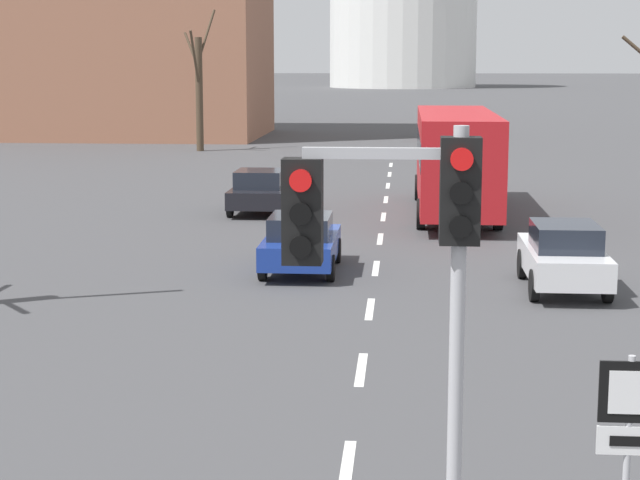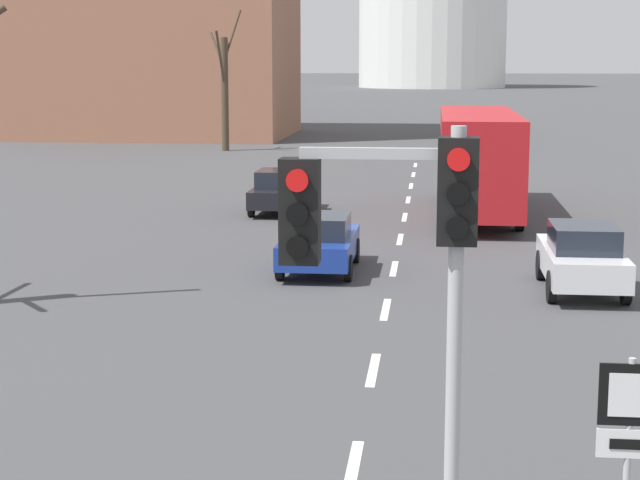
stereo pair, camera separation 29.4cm
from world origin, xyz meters
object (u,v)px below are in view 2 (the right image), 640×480
Objects in this scene: traffic_signal_centre_tall at (400,253)px; sedan_near_left at (482,124)px; route_sign_post at (629,440)px; sedan_distant_centre at (319,242)px; sedan_far_left at (473,129)px; city_bus at (478,155)px; sedan_near_right at (282,191)px; sedan_far_right at (469,142)px; sedan_mid_centre at (582,257)px.

sedan_near_left is (3.50, 65.66, -2.73)m from traffic_signal_centre_tall.
traffic_signal_centre_tall is 1.09× the size of sedan_near_left.
sedan_distant_centre is at bearing 106.17° from route_sign_post.
sedan_far_left is 0.38× the size of city_bus.
sedan_far_left is (-0.82, -4.91, -0.04)m from sedan_near_left.
sedan_near_left reaches higher than sedan_near_right.
sedan_near_left is 0.40× the size of city_bus.
sedan_near_right is 0.93× the size of sedan_far_left.
route_sign_post reaches higher than sedan_far_left.
sedan_near_right is 0.36× the size of city_bus.
sedan_distant_centre is (-5.24, -44.12, -0.01)m from sedan_far_left.
sedan_near_right is 6.81m from city_bus.
traffic_signal_centre_tall is 1.22× the size of sedan_near_right.
sedan_far_right is 32.55m from sedan_distant_centre.
sedan_mid_centre reaches higher than sedan_near_left.
sedan_distant_centre is at bearing -112.60° from city_bus.
route_sign_post is at bearing -89.89° from sedan_far_right.
sedan_mid_centre is 0.98× the size of sedan_far_left.
sedan_near_left is at bearing 85.11° from sedan_far_right.
traffic_signal_centre_tall is 0.43× the size of city_bus.
sedan_far_left is at bearing 87.02° from sedan_far_right.
sedan_far_right is at bearing 72.32° from sedan_near_right.
sedan_far_left is 11.91m from sedan_far_right.
sedan_far_right is (-0.62, -11.90, 0.09)m from sedan_far_left.
city_bus is (4.27, 10.27, 1.31)m from sedan_distant_centre.
route_sign_post is at bearing -95.90° from sedan_mid_centre.
route_sign_post is 0.58× the size of sedan_far_right.
sedan_near_right is 0.89× the size of sedan_far_right.
sedan_far_left is at bearing 77.31° from sedan_near_right.
sedan_far_left is 1.07× the size of sedan_distant_centre.
sedan_near_left is 16.87m from sedan_far_right.
sedan_near_right is at bearing 105.07° from route_sign_post.
route_sign_post is 0.23× the size of city_bus.
sedan_mid_centre is at bearing 84.10° from route_sign_post.
traffic_signal_centre_tall is at bearing -170.08° from route_sign_post.
sedan_far_right is at bearing 89.10° from city_bus.
sedan_mid_centre is 6.45m from sedan_distant_centre.
route_sign_post is 0.65× the size of sedan_near_right.
route_sign_post is at bearing -73.83° from sedan_distant_centre.
sedan_near_right is 10.46m from sedan_distant_centre.
sedan_distant_centre is 0.36× the size of city_bus.
sedan_near_left is 38.83m from city_bus.
sedan_near_left is 1.00× the size of sedan_far_right.
route_sign_post is 0.58× the size of sedan_near_left.
sedan_mid_centre is (3.66, 14.91, -2.72)m from traffic_signal_centre_tall.
sedan_near_right reaches higher than sedan_far_left.
sedan_mid_centre is (8.62, -11.91, 0.05)m from sedan_near_right.
route_sign_post is 27.39m from sedan_near_right.
sedan_distant_centre is at bearing -76.70° from sedan_near_right.
sedan_far_left is at bearing 88.37° from city_bus.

